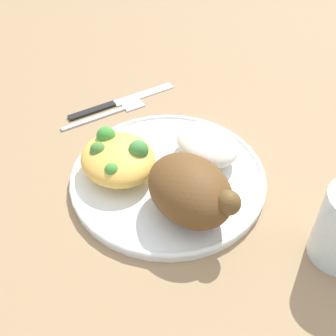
% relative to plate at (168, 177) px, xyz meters
% --- Properties ---
extents(ground_plane, '(2.00, 2.00, 0.00)m').
position_rel_plate_xyz_m(ground_plane, '(0.00, 0.00, -0.01)').
color(ground_plane, '#9C7C57').
extents(plate, '(0.26, 0.26, 0.01)m').
position_rel_plate_xyz_m(plate, '(0.00, 0.00, 0.00)').
color(plate, white).
rests_on(plate, ground_plane).
extents(roasted_chicken, '(0.12, 0.09, 0.07)m').
position_rel_plate_xyz_m(roasted_chicken, '(0.07, -0.01, 0.04)').
color(roasted_chicken, brown).
rests_on(roasted_chicken, plate).
extents(rice_pile, '(0.09, 0.08, 0.04)m').
position_rel_plate_xyz_m(rice_pile, '(0.00, 0.07, 0.03)').
color(rice_pile, silver).
rests_on(rice_pile, plate).
extents(mac_cheese_with_broccoli, '(0.11, 0.10, 0.05)m').
position_rel_plate_xyz_m(mac_cheese_with_broccoli, '(-0.04, -0.05, 0.03)').
color(mac_cheese_with_broccoli, '#F2BA4D').
rests_on(mac_cheese_with_broccoli, plate).
extents(fork, '(0.03, 0.14, 0.01)m').
position_rel_plate_xyz_m(fork, '(-0.18, 0.01, -0.00)').
color(fork, '#B2B2B7').
rests_on(fork, ground_plane).
extents(knife, '(0.03, 0.19, 0.01)m').
position_rel_plate_xyz_m(knife, '(-0.19, 0.03, -0.00)').
color(knife, black).
rests_on(knife, ground_plane).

